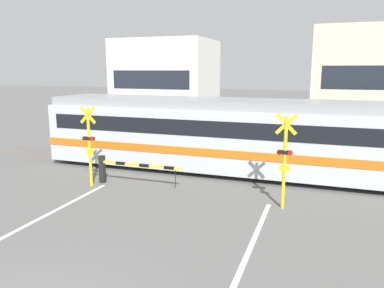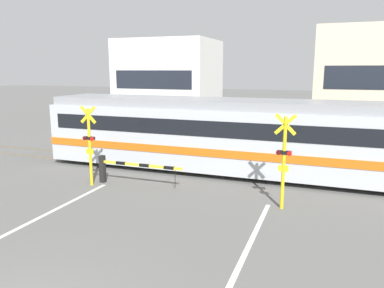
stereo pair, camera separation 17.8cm
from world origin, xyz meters
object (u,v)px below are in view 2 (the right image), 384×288
commuter_train (296,138)px  pedestrian (264,127)px  crossing_signal_left (90,142)px  crossing_barrier_far (278,145)px  crossing_barrier_near (121,167)px  crossing_signal_right (284,157)px

commuter_train → pedestrian: commuter_train is taller
commuter_train → crossing_signal_left: bearing=-153.0°
crossing_barrier_far → crossing_signal_left: 9.37m
crossing_barrier_near → pedestrian: bearing=69.9°
commuter_train → crossing_signal_left: 8.14m
crossing_barrier_far → crossing_signal_left: size_ratio=1.13×
crossing_barrier_far → crossing_signal_right: bearing=-81.4°
crossing_signal_right → pedestrian: size_ratio=1.85×
crossing_signal_left → commuter_train: bearing=27.0°
crossing_barrier_near → crossing_barrier_far: same height
commuter_train → crossing_signal_right: 3.69m
commuter_train → crossing_barrier_near: 7.06m
commuter_train → crossing_barrier_near: (-6.21, -3.22, -1.00)m
crossing_signal_left → crossing_barrier_far: bearing=48.5°
crossing_barrier_near → commuter_train: bearing=27.4°
commuter_train → crossing_signal_left: (-7.26, -3.69, 0.00)m
crossing_barrier_near → crossing_signal_left: size_ratio=1.13×
crossing_barrier_near → crossing_barrier_far: bearing=51.7°
commuter_train → crossing_barrier_far: 3.60m
crossing_signal_right → commuter_train: bearing=89.6°
crossing_barrier_near → crossing_signal_left: bearing=-155.8°
crossing_signal_left → pedestrian: 11.84m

